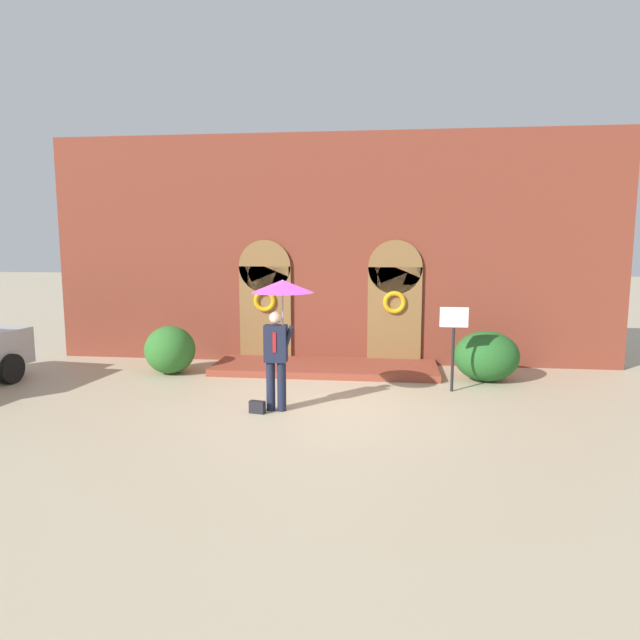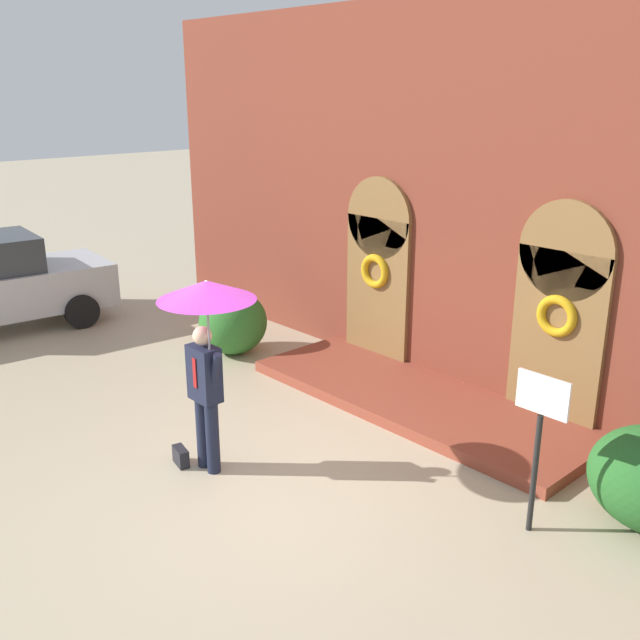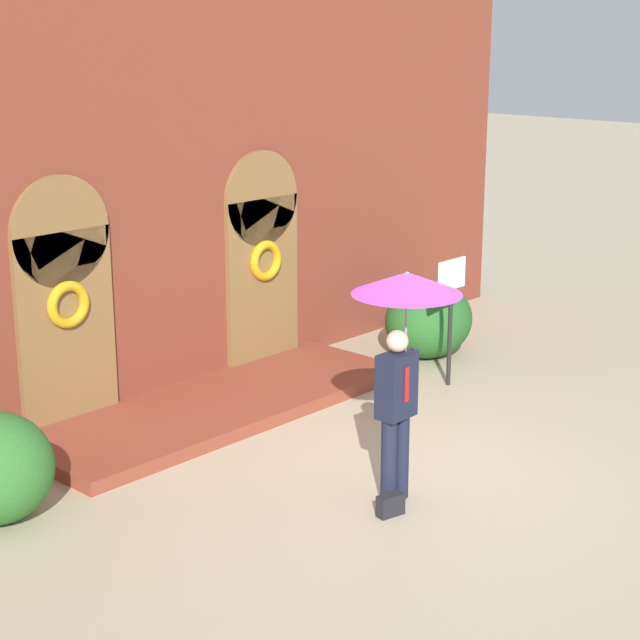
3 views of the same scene
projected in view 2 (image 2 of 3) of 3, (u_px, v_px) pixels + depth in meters
The scene contains 6 objects.
ground_plane at pixel (247, 480), 8.29m from camera, with size 80.00×80.00×0.00m, color tan.
building_facade at pixel (474, 211), 10.14m from camera, with size 14.00×2.30×5.60m.
person_with_umbrella at pixel (206, 319), 7.89m from camera, with size 1.10×1.10×2.36m.
handbag at pixel (181, 456), 8.61m from camera, with size 0.28×0.12×0.22m, color black.
sign_post at pixel (539, 428), 7.01m from camera, with size 0.56×0.06×1.72m.
shrub_left at pixel (233, 322), 12.12m from camera, with size 1.14×1.16×1.10m, color #2D6B28.
Camera 2 is at (5.94, -4.33, 4.36)m, focal length 40.00 mm.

